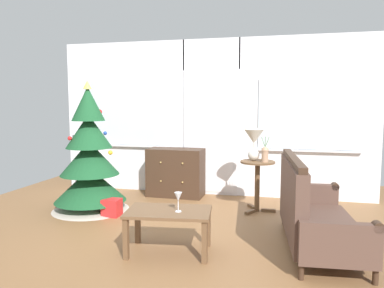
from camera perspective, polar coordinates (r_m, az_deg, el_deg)
name	(u,v)px	position (r m, az deg, el deg)	size (l,w,h in m)	color
ground_plane	(176,236)	(4.35, -2.43, -13.97)	(6.76, 6.76, 0.00)	brown
back_wall_with_door	(211,117)	(6.12, 2.96, 4.10)	(5.20, 0.14, 2.55)	white
christmas_tree	(90,164)	(5.41, -15.49, -3.02)	(1.08, 1.08, 1.82)	#4C331E
dresser_cabinet	(176,172)	(6.05, -2.52, -4.39)	(0.91, 0.46, 0.78)	#3D281C
settee_sofa	(311,213)	(4.09, 17.84, -10.03)	(0.84, 1.66, 0.96)	#3D281C
side_table	(257,176)	(5.25, 10.05, -4.85)	(0.50, 0.48, 0.71)	brown
table_lamp	(254,140)	(5.22, 9.52, 0.56)	(0.28, 0.28, 0.44)	silver
flower_vase	(265,154)	(5.13, 11.18, -1.45)	(0.11, 0.10, 0.35)	tan
coffee_table	(169,217)	(3.79, -3.61, -11.12)	(0.90, 0.62, 0.44)	brown
wine_glass	(178,198)	(3.68, -2.14, -8.27)	(0.08, 0.08, 0.20)	silver
gift_box	(112,207)	(5.16, -12.25, -9.54)	(0.23, 0.21, 0.23)	red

